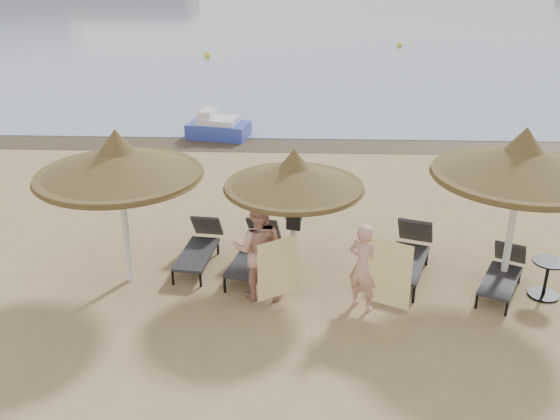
% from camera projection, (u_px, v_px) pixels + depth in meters
% --- Properties ---
extents(ground, '(160.00, 160.00, 0.00)m').
position_uv_depth(ground, '(291.00, 309.00, 10.79)').
color(ground, tan).
rests_on(ground, ground).
extents(wet_sand_strip, '(200.00, 1.60, 0.01)m').
position_uv_depth(wet_sand_strip, '(298.00, 145.00, 19.41)').
color(wet_sand_strip, '#473926').
rests_on(wet_sand_strip, ground).
extents(palapa_left, '(2.95, 2.95, 2.93)m').
position_uv_depth(palapa_left, '(118.00, 162.00, 10.79)').
color(palapa_left, silver).
rests_on(palapa_left, ground).
extents(palapa_center, '(2.54, 2.54, 2.52)m').
position_uv_depth(palapa_center, '(294.00, 176.00, 11.09)').
color(palapa_center, silver).
rests_on(palapa_center, ground).
extents(palapa_right, '(3.05, 3.05, 3.02)m').
position_uv_depth(palapa_right, '(522.00, 162.00, 10.59)').
color(palapa_right, silver).
rests_on(palapa_right, ground).
extents(lounger_far_left, '(0.78, 1.81, 0.79)m').
position_uv_depth(lounger_far_left, '(200.00, 246.00, 12.24)').
color(lounger_far_left, black).
rests_on(lounger_far_left, ground).
extents(lounger_near_left, '(0.99, 1.97, 0.84)m').
position_uv_depth(lounger_near_left, '(255.00, 250.00, 12.00)').
color(lounger_near_left, black).
rests_on(lounger_near_left, ground).
extents(lounger_near_right, '(1.25, 2.09, 0.89)m').
position_uv_depth(lounger_near_right, '(409.00, 253.00, 11.84)').
color(lounger_near_right, black).
rests_on(lounger_near_right, ground).
extents(lounger_far_right, '(1.24, 1.73, 0.75)m').
position_uv_depth(lounger_far_right, '(503.00, 272.00, 11.30)').
color(lounger_far_right, black).
rests_on(lounger_far_right, ground).
extents(side_table, '(0.58, 0.58, 0.70)m').
position_uv_depth(side_table, '(546.00, 280.00, 11.07)').
color(side_table, black).
rests_on(side_table, ground).
extents(person_left, '(1.01, 0.68, 2.15)m').
position_uv_depth(person_left, '(258.00, 242.00, 10.78)').
color(person_left, '#D59D8A').
rests_on(person_left, ground).
extents(person_right, '(1.01, 0.95, 1.85)m').
position_uv_depth(person_right, '(364.00, 260.00, 10.48)').
color(person_right, '#D59D8A').
rests_on(person_right, ground).
extents(towel_left, '(0.65, 0.45, 1.09)m').
position_uv_depth(towel_left, '(277.00, 268.00, 10.58)').
color(towel_left, yellow).
rests_on(towel_left, ground).
extents(towel_right, '(0.77, 0.40, 1.19)m').
position_uv_depth(towel_right, '(386.00, 273.00, 10.27)').
color(towel_right, yellow).
rests_on(towel_right, ground).
extents(bag_patterned, '(0.32, 0.18, 0.39)m').
position_uv_depth(bag_patterned, '(294.00, 210.00, 11.54)').
color(bag_patterned, white).
rests_on(bag_patterned, ground).
extents(bag_dark, '(0.27, 0.15, 0.36)m').
position_uv_depth(bag_dark, '(293.00, 220.00, 11.26)').
color(bag_dark, black).
rests_on(bag_dark, ground).
extents(pedal_boat, '(2.09, 1.49, 0.89)m').
position_uv_depth(pedal_boat, '(218.00, 127.00, 20.06)').
color(pedal_boat, '#3342B2').
rests_on(pedal_boat, ground).
extents(buoy_left, '(0.34, 0.34, 0.34)m').
position_uv_depth(buoy_left, '(208.00, 55.00, 33.59)').
color(buoy_left, yellow).
rests_on(buoy_left, ground).
extents(buoy_mid, '(0.33, 0.33, 0.33)m').
position_uv_depth(buoy_mid, '(400.00, 45.00, 36.98)').
color(buoy_mid, yellow).
rests_on(buoy_mid, ground).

